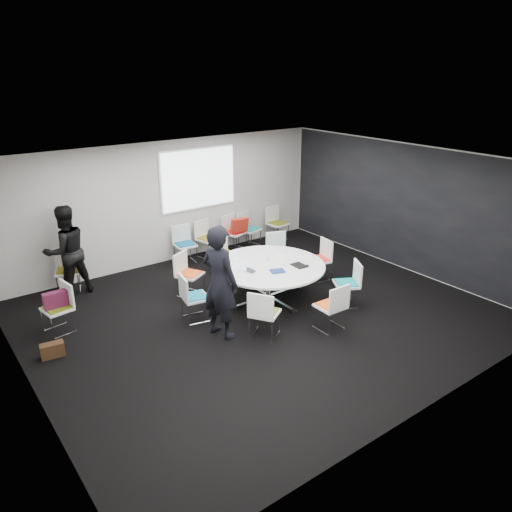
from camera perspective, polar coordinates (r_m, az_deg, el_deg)
room_shell at (r=8.85m, az=0.99°, el=1.52°), size 8.08×7.08×2.88m
conference_table at (r=9.74m, az=1.43°, el=-2.04°), size 2.19×2.19×0.73m
projection_screen at (r=11.88m, az=-6.55°, el=8.75°), size 1.90×0.03×1.35m
chair_ring_a at (r=10.82m, az=7.08°, el=-1.29°), size 0.53×0.54×0.88m
chair_ring_b at (r=11.14m, az=2.54°, el=-0.46°), size 0.59×0.58×0.88m
chair_ring_c at (r=11.08m, az=-3.74°, el=-0.61°), size 0.47×0.46×0.88m
chair_ring_d at (r=10.10m, az=-7.61°, el=-2.99°), size 0.62×0.61×0.88m
chair_ring_e at (r=9.14m, az=-7.00°, el=-5.67°), size 0.53×0.54×0.88m
chair_ring_f at (r=8.53m, az=0.95°, el=-7.57°), size 0.63×0.63×0.88m
chair_ring_g at (r=8.85m, az=8.50°, el=-6.68°), size 0.47×0.46×0.88m
chair_ring_h at (r=9.75m, az=10.29°, el=-4.06°), size 0.62×0.62×0.88m
chair_back_a at (r=11.74m, az=-8.09°, el=0.51°), size 0.50×0.49×0.88m
chair_back_b at (r=12.07m, az=-5.53°, el=1.20°), size 0.55×0.54×0.88m
chair_back_c at (r=12.47m, az=-2.47°, el=1.94°), size 0.57×0.56×0.88m
chair_back_d at (r=12.70m, az=-0.78°, el=2.32°), size 0.57×0.57×0.88m
chair_back_e at (r=13.18m, az=2.44°, el=3.02°), size 0.50×0.49×0.88m
chair_spare_left at (r=9.33m, az=-21.56°, el=-6.53°), size 0.51×0.52×0.88m
chair_person_back at (r=10.88m, az=-20.65°, el=-2.42°), size 0.58×0.58×0.88m
person_main at (r=8.30m, az=-4.14°, el=-2.99°), size 0.63×0.81×1.98m
person_back at (r=10.50m, az=-20.87°, el=0.53°), size 0.98×0.81×1.85m
laptop at (r=9.43m, az=-0.73°, el=-1.49°), size 0.26×0.36×0.03m
laptop_lid at (r=9.35m, az=-1.93°, el=-0.95°), size 0.15×0.27×0.22m
notebook_black at (r=9.64m, az=4.95°, el=-1.07°), size 0.23×0.31×0.02m
tablet_folio at (r=9.35m, az=2.46°, el=-1.72°), size 0.31×0.27×0.03m
papers_right at (r=10.09m, az=2.83°, el=-0.03°), size 0.36×0.31×0.00m
papers_front at (r=10.06m, az=5.61°, el=-0.19°), size 0.31×0.23×0.00m
cup at (r=9.85m, az=1.40°, el=-0.27°), size 0.08×0.08×0.09m
phone at (r=9.64m, az=5.69°, el=-1.13°), size 0.15×0.10×0.01m
maroon_bag at (r=9.17m, az=-21.93°, el=-4.64°), size 0.40×0.14×0.28m
brown_bag at (r=8.68m, az=-22.23°, el=-9.93°), size 0.38×0.21×0.24m
red_jacket at (r=12.16m, az=-1.89°, el=3.55°), size 0.46×0.22×0.36m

